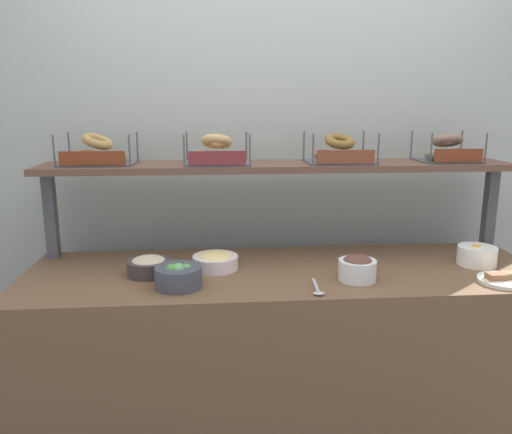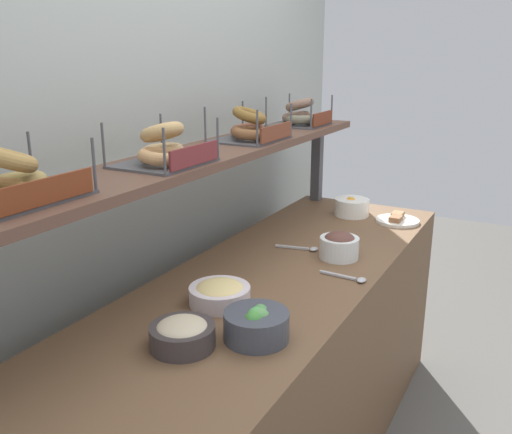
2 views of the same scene
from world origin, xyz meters
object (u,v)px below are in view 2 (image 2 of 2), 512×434
bowl_egg_salad (220,293)px  bagel_basket_sesame (163,150)px  serving_spoon_near_plate (351,278)px  bagel_basket_everything (11,183)px  bagel_basket_poppy (300,116)px  bagel_basket_cinnamon_raisin (250,129)px  bowl_veggie_mix (256,324)px  bowl_tuna_salad (182,334)px  bowl_chocolate_spread (339,245)px  serving_plate_white (397,220)px  bowl_fruit_salad (351,207)px  serving_spoon_by_edge (304,248)px

bowl_egg_salad → bagel_basket_sesame: bagel_basket_sesame is taller
serving_spoon_near_plate → bagel_basket_everything: 1.16m
bagel_basket_poppy → serving_spoon_near_plate: bearing=-143.5°
bagel_basket_cinnamon_raisin → bowl_egg_salad: bearing=-160.0°
bowl_egg_salad → bowl_veggie_mix: bearing=-124.2°
bagel_basket_cinnamon_raisin → bagel_basket_poppy: same height
bowl_tuna_salad → bagel_basket_everything: 0.58m
bowl_tuna_salad → bowl_egg_salad: 0.28m
bowl_chocolate_spread → bagel_basket_poppy: 0.80m
bagel_basket_sesame → bagel_basket_cinnamon_raisin: bearing=0.4°
bowl_tuna_salad → bowl_egg_salad: bearing=11.0°
serving_plate_white → serving_spoon_near_plate: size_ratio=1.15×
serving_spoon_near_plate → serving_plate_white: bearing=2.7°
bagel_basket_cinnamon_raisin → serving_plate_white: bearing=-40.2°
bagel_basket_cinnamon_raisin → bagel_basket_everything: bearing=178.3°
bowl_fruit_salad → bagel_basket_everything: bagel_basket_everything is taller
bagel_basket_sesame → bowl_tuna_salad: bearing=-138.0°
serving_spoon_by_edge → serving_spoon_near_plate: bearing=-127.0°
bagel_basket_poppy → bowl_veggie_mix: bearing=-160.6°
bowl_tuna_salad → bowl_fruit_salad: bowl_fruit_salad is taller
bagel_basket_sesame → bagel_basket_poppy: bagel_basket_sesame is taller
bowl_tuna_salad → bowl_egg_salad: size_ratio=0.92×
bowl_veggie_mix → serving_spoon_by_edge: 0.75m
bagel_basket_everything → serving_spoon_near_plate: bearing=-31.1°
bagel_basket_cinnamon_raisin → serving_spoon_by_edge: bearing=-88.2°
bowl_egg_salad → serving_spoon_near_plate: 0.49m
serving_spoon_by_edge → serving_plate_white: bearing=-22.6°
bowl_tuna_salad → serving_spoon_by_edge: (0.87, 0.02, -0.03)m
bowl_egg_salad → serving_plate_white: (1.15, -0.27, -0.02)m
serving_spoon_by_edge → bagel_basket_sesame: bagel_basket_sesame is taller
bowl_veggie_mix → serving_spoon_near_plate: bearing=-9.9°
bowl_veggie_mix → bowl_fruit_salad: (1.30, 0.17, -0.00)m
bowl_chocolate_spread → bagel_basket_cinnamon_raisin: (0.01, 0.40, 0.42)m
bagel_basket_sesame → bagel_basket_everything: bearing=176.1°
bowl_tuna_salad → serving_spoon_by_edge: bowl_tuna_salad is taller
bowl_fruit_salad → serving_plate_white: 0.23m
bagel_basket_everything → bagel_basket_sesame: 0.54m
serving_spoon_by_edge → bowl_fruit_salad: bearing=-0.3°
serving_spoon_near_plate → bowl_tuna_salad: bearing=159.4°
bagel_basket_sesame → bagel_basket_poppy: bearing=1.0°
serving_spoon_near_plate → bagel_basket_sesame: (-0.37, 0.51, 0.47)m
bowl_veggie_mix → bagel_basket_cinnamon_raisin: (0.72, 0.42, 0.43)m
bowl_fruit_salad → serving_spoon_by_edge: bearing=179.7°
bowl_chocolate_spread → bowl_tuna_salad: bearing=170.9°
bowl_chocolate_spread → serving_plate_white: 0.58m
serving_spoon_by_edge → bagel_basket_sesame: bearing=157.1°
bowl_fruit_salad → bagel_basket_sesame: 1.24m
bagel_basket_poppy → bowl_chocolate_spread: bearing=-141.9°
serving_plate_white → serving_spoon_by_edge: size_ratio=1.16×
serving_spoon_by_edge → bagel_basket_poppy: bagel_basket_poppy is taller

